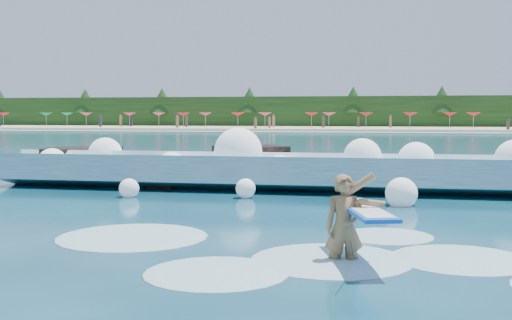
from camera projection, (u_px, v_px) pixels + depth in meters
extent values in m
plane|color=#082D42|center=(165.00, 224.00, 13.10)|extent=(200.00, 200.00, 0.00)
cube|color=tan|center=(354.00, 129.00, 89.34)|extent=(140.00, 20.00, 0.40)
cube|color=silver|center=(349.00, 132.00, 78.60)|extent=(140.00, 5.00, 0.08)
cube|color=black|center=(357.00, 113.00, 98.95)|extent=(140.00, 4.00, 5.00)
cube|color=teal|center=(256.00, 176.00, 19.14)|extent=(15.84, 2.41, 1.32)
cube|color=white|center=(261.00, 161.00, 19.89)|extent=(15.84, 1.12, 0.62)
cube|color=black|center=(83.00, 167.00, 21.62)|extent=(2.87, 2.45, 1.33)
cube|color=black|center=(159.00, 174.00, 20.25)|extent=(2.15, 1.87, 1.02)
cube|color=black|center=(251.00, 168.00, 20.88)|extent=(2.61, 2.56, 1.43)
imported|color=olive|center=(344.00, 228.00, 9.67)|extent=(0.66, 0.50, 1.62)
cube|color=blue|center=(363.00, 210.00, 9.64)|extent=(1.10, 2.28, 0.06)
cube|color=white|center=(363.00, 209.00, 9.64)|extent=(0.96, 2.07, 0.06)
cylinder|color=black|center=(352.00, 250.00, 8.47)|extent=(0.01, 0.91, 0.43)
sphere|color=white|center=(52.00, 163.00, 20.48)|extent=(0.97, 0.97, 0.97)
sphere|color=white|center=(105.00, 155.00, 20.79)|extent=(1.12, 1.12, 1.12)
sphere|color=white|center=(171.00, 167.00, 19.53)|extent=(0.91, 0.91, 0.91)
sphere|color=white|center=(238.00, 152.00, 19.54)|extent=(1.47, 1.47, 1.47)
sphere|color=white|center=(280.00, 170.00, 18.77)|extent=(0.88, 0.88, 0.88)
sphere|color=white|center=(362.00, 157.00, 18.38)|extent=(1.09, 1.09, 1.09)
sphere|color=white|center=(416.00, 160.00, 18.68)|extent=(1.08, 1.08, 1.08)
sphere|color=white|center=(129.00, 189.00, 17.40)|extent=(0.55, 0.55, 0.55)
sphere|color=white|center=(246.00, 188.00, 17.19)|extent=(0.54, 0.54, 0.54)
sphere|color=white|center=(401.00, 193.00, 15.76)|extent=(0.79, 0.79, 0.79)
ellipsoid|color=silver|center=(331.00, 260.00, 9.88)|extent=(2.53, 2.53, 0.13)
ellipsoid|color=silver|center=(216.00, 273.00, 9.07)|extent=(2.10, 2.10, 0.10)
ellipsoid|color=silver|center=(461.00, 259.00, 9.94)|extent=(2.21, 2.21, 0.11)
ellipsoid|color=silver|center=(132.00, 237.00, 11.74)|extent=(2.79, 2.79, 0.14)
ellipsoid|color=silver|center=(386.00, 236.00, 11.83)|extent=(1.74, 1.74, 0.09)
cone|color=red|center=(3.00, 114.00, 99.39)|extent=(2.00, 2.00, 0.50)
cone|color=#12756B|center=(46.00, 114.00, 102.40)|extent=(2.00, 2.00, 0.50)
cone|color=#12756B|center=(67.00, 114.00, 101.93)|extent=(2.00, 2.00, 0.50)
cone|color=#C53A62|center=(86.00, 114.00, 100.22)|extent=(2.00, 2.00, 0.50)
cone|color=#C53A62|center=(130.00, 114.00, 99.34)|extent=(2.00, 2.00, 0.50)
cone|color=#C53A62|center=(159.00, 114.00, 99.45)|extent=(2.00, 2.00, 0.50)
cone|color=red|center=(183.00, 114.00, 96.65)|extent=(2.00, 2.00, 0.50)
cone|color=#C53A62|center=(205.00, 114.00, 97.77)|extent=(2.00, 2.00, 0.50)
cone|color=red|center=(238.00, 114.00, 94.45)|extent=(2.00, 2.00, 0.50)
cone|color=#C53A62|center=(265.00, 114.00, 93.22)|extent=(2.00, 2.00, 0.50)
cone|color=red|center=(312.00, 114.00, 90.92)|extent=(2.00, 2.00, 0.50)
cone|color=#C53A62|center=(329.00, 114.00, 92.09)|extent=(2.00, 2.00, 0.50)
cone|color=red|center=(366.00, 114.00, 93.18)|extent=(2.00, 2.00, 0.50)
cone|color=red|center=(410.00, 114.00, 87.94)|extent=(2.00, 2.00, 0.50)
cone|color=red|center=(450.00, 114.00, 90.75)|extent=(2.00, 2.00, 0.50)
cone|color=red|center=(474.00, 114.00, 87.48)|extent=(2.00, 2.00, 0.50)
cube|color=#3F332D|center=(234.00, 122.00, 89.63)|extent=(0.35, 0.22, 1.42)
cube|color=#8C664C|center=(110.00, 122.00, 91.81)|extent=(0.35, 0.22, 1.38)
cube|color=#262633|center=(67.00, 121.00, 101.11)|extent=(0.35, 0.22, 1.59)
cube|color=#3F332D|center=(123.00, 122.00, 95.44)|extent=(0.35, 0.22, 1.38)
cube|color=#262633|center=(446.00, 122.00, 84.83)|extent=(0.35, 0.22, 1.60)
cube|color=#3F332D|center=(426.00, 122.00, 90.83)|extent=(0.35, 0.22, 1.38)
cube|color=#8C664C|center=(131.00, 121.00, 99.82)|extent=(0.35, 0.22, 1.43)
cube|color=#262633|center=(137.00, 124.00, 85.41)|extent=(0.35, 0.22, 1.61)
cube|color=brown|center=(24.00, 121.00, 94.35)|extent=(0.35, 0.22, 1.59)
cube|color=#3F332D|center=(125.00, 122.00, 92.53)|extent=(0.35, 0.22, 1.48)
cube|color=#8C664C|center=(365.00, 123.00, 88.44)|extent=(0.35, 0.22, 1.35)
cube|color=#262633|center=(484.00, 123.00, 81.09)|extent=(0.35, 0.22, 1.37)
cube|color=brown|center=(374.00, 122.00, 92.07)|extent=(0.35, 0.22, 1.59)
cube|color=#262633|center=(18.00, 125.00, 90.55)|extent=(0.35, 0.22, 1.36)
cube|color=brown|center=(373.00, 122.00, 87.83)|extent=(0.35, 0.22, 1.50)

